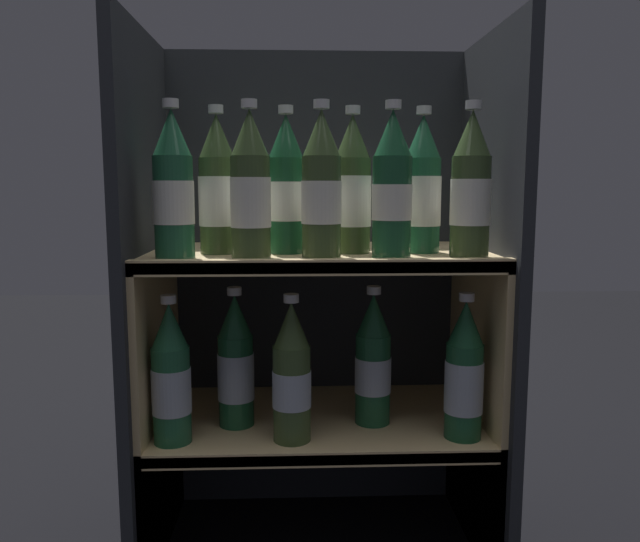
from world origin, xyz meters
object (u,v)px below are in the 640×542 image
object	(u,v)px
bottle_upper_front_1	(250,190)
bottle_upper_back_1	(286,189)
bottle_lower_front_2	(464,375)
bottle_upper_back_0	(218,190)
bottle_lower_front_0	(171,378)
bottle_lower_back_1	(373,363)
bottle_upper_front_0	(173,189)
bottle_lower_front_1	(292,376)
bottle_upper_front_3	(392,189)
bottle_lower_back_0	(236,365)
bottle_upper_back_2	(352,190)
bottle_upper_front_4	(471,189)
bottle_upper_front_2	(321,189)
bottle_upper_back_3	(422,190)

from	to	relation	value
bottle_upper_front_1	bottle_upper_back_1	world-z (taller)	same
bottle_upper_back_1	bottle_lower_front_2	xyz separation A→B (m)	(0.30, -0.07, -0.32)
bottle_upper_front_1	bottle_upper_back_0	bearing A→B (deg)	129.87
bottle_lower_front_0	bottle_upper_back_1	bearing A→B (deg)	20.84
bottle_lower_back_1	bottle_upper_front_0	bearing A→B (deg)	-167.57
bottle_lower_front_1	bottle_upper_front_3	bearing A→B (deg)	0.00
bottle_lower_back_0	bottle_lower_front_0	bearing A→B (deg)	-143.79
bottle_upper_back_1	bottle_upper_back_2	bearing A→B (deg)	0.00
bottle_upper_front_4	bottle_lower_front_1	bearing A→B (deg)	180.00
bottle_upper_front_2	bottle_upper_back_0	xyz separation A→B (m)	(-0.18, 0.07, -0.00)
bottle_upper_front_2	bottle_upper_back_2	xyz separation A→B (m)	(0.06, 0.07, -0.00)
bottle_upper_back_0	bottle_upper_back_1	world-z (taller)	same
bottle_upper_front_3	bottle_upper_front_2	bearing A→B (deg)	180.00
bottle_lower_front_0	bottle_upper_front_0	bearing A→B (deg)	0.00
bottle_upper_front_4	bottle_lower_back_1	size ratio (longest dim) A/B	1.00
bottle_upper_front_4	bottle_lower_back_0	distance (m)	0.51
bottle_upper_front_2	bottle_upper_back_1	bearing A→B (deg)	127.63
bottle_upper_front_3	bottle_upper_front_4	world-z (taller)	same
bottle_upper_front_1	bottle_lower_back_1	world-z (taller)	bottle_upper_front_1
bottle_upper_back_1	bottle_lower_front_1	distance (m)	0.32
bottle_upper_back_1	bottle_lower_front_0	xyz separation A→B (m)	(-0.20, -0.07, -0.32)
bottle_lower_front_2	bottle_lower_back_0	world-z (taller)	same
bottle_lower_front_0	bottle_upper_back_2	bearing A→B (deg)	13.44
bottle_upper_front_4	bottle_upper_back_2	xyz separation A→B (m)	(-0.19, 0.07, -0.00)
bottle_upper_front_3	bottle_lower_back_0	xyz separation A→B (m)	(-0.27, 0.07, -0.32)
bottle_lower_front_1	bottle_lower_front_2	size ratio (longest dim) A/B	1.00
bottle_upper_front_4	bottle_lower_back_0	bearing A→B (deg)	169.42
bottle_upper_front_0	bottle_upper_front_4	xyz separation A→B (m)	(0.49, 0.00, -0.00)
bottle_upper_front_2	bottle_upper_front_3	bearing A→B (deg)	0.00
bottle_upper_front_2	bottle_upper_back_3	xyz separation A→B (m)	(0.18, 0.07, -0.00)
bottle_lower_back_0	bottle_upper_back_3	bearing A→B (deg)	0.00
bottle_upper_back_2	bottle_lower_front_1	bearing A→B (deg)	-145.43
bottle_upper_back_0	bottle_upper_back_3	xyz separation A→B (m)	(0.36, -0.00, -0.00)
bottle_upper_front_3	bottle_lower_front_0	xyz separation A→B (m)	(-0.37, 0.00, -0.32)
bottle_upper_front_4	bottle_upper_back_3	distance (m)	0.10
bottle_upper_back_1	bottle_lower_front_0	size ratio (longest dim) A/B	1.00
bottle_upper_front_1	bottle_lower_front_2	size ratio (longest dim) A/B	1.00
bottle_lower_front_2	bottle_lower_back_1	xyz separation A→B (m)	(-0.15, 0.07, 0.00)
bottle_upper_front_0	bottle_upper_back_1	bearing A→B (deg)	22.28
bottle_upper_back_0	bottle_upper_back_1	size ratio (longest dim) A/B	1.00
bottle_lower_front_1	bottle_lower_back_1	size ratio (longest dim) A/B	1.00
bottle_lower_back_0	bottle_upper_front_4	bearing A→B (deg)	-10.58
bottle_upper_back_1	bottle_upper_back_2	distance (m)	0.12
bottle_upper_front_4	bottle_lower_back_0	world-z (taller)	bottle_upper_front_4
bottle_upper_back_3	bottle_upper_back_0	bearing A→B (deg)	180.00
bottle_lower_front_0	bottle_lower_front_2	xyz separation A→B (m)	(0.50, -0.00, -0.00)
bottle_upper_front_0	bottle_lower_front_1	distance (m)	0.37
bottle_upper_front_0	bottle_lower_back_1	size ratio (longest dim) A/B	1.00
bottle_upper_front_0	bottle_upper_back_2	distance (m)	0.31
bottle_lower_front_0	bottle_lower_back_1	xyz separation A→B (m)	(0.35, 0.07, 0.00)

